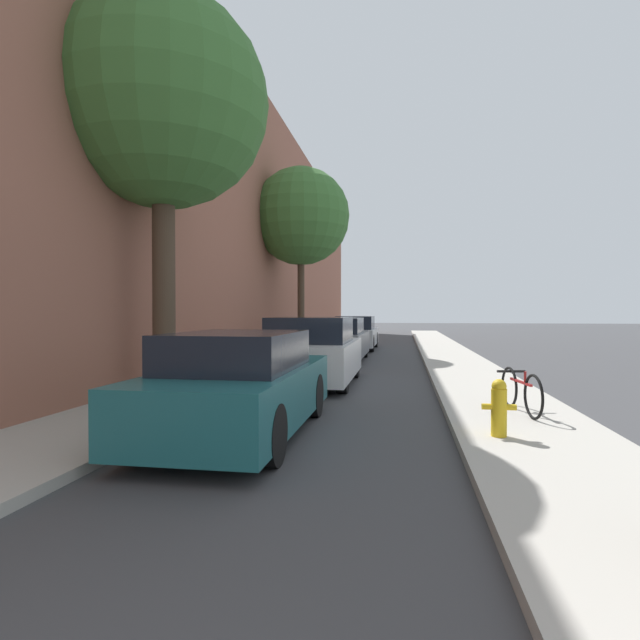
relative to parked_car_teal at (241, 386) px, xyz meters
The scene contains 12 objects.
ground_plane 9.30m from the parked_car_teal, 84.55° to the left, with size 120.00×120.00×0.00m, color #3D3D3F.
sidewalk_left 9.47m from the parked_car_teal, 102.32° to the left, with size 2.00×52.00×0.12m.
sidewalk_right 10.00m from the parked_car_teal, 67.74° to the left, with size 2.00×52.00×0.12m.
building_facade_left 10.73m from the parked_car_teal, 110.03° to the left, with size 0.70×52.00×9.94m.
parked_car_teal is the anchor object (origin of this frame).
parked_car_white 4.80m from the parked_car_teal, 89.02° to the left, with size 1.92×3.93×1.52m.
parked_car_grey 10.23m from the parked_car_teal, 90.46° to the left, with size 1.89×4.67×1.45m.
parked_car_silver 15.58m from the parked_car_teal, 89.71° to the left, with size 1.73×4.57×1.46m.
street_tree_near 5.84m from the parked_car_teal, 134.10° to the left, with size 3.91×3.91×7.38m.
street_tree_far 13.58m from the parked_car_teal, 98.05° to the left, with size 3.77×3.77×7.11m.
fire_hydrant 3.30m from the parked_car_teal, ahead, with size 0.41×0.19×0.70m.
bicycle 4.18m from the parked_car_teal, 21.73° to the left, with size 0.44×1.57×0.65m.
Camera 1 is at (1.25, 0.39, 1.64)m, focal length 28.08 mm.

